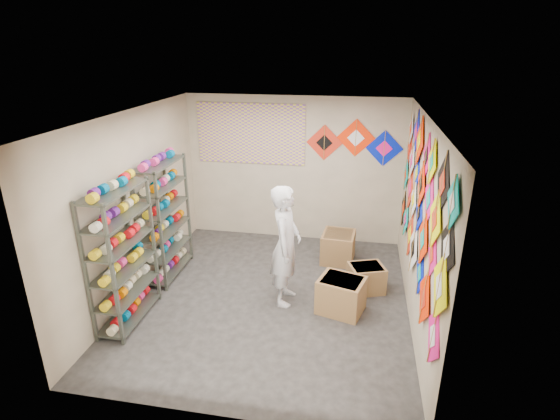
% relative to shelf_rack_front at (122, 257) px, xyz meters
% --- Properties ---
extents(ground, '(4.50, 4.50, 0.00)m').
position_rel_shelf_rack_front_xyz_m(ground, '(1.78, 0.85, -0.95)').
color(ground, '#262422').
extents(room_walls, '(4.50, 4.50, 4.50)m').
position_rel_shelf_rack_front_xyz_m(room_walls, '(1.78, 0.85, 0.69)').
color(room_walls, '#B9A98D').
rests_on(room_walls, ground).
extents(shelf_rack_front, '(0.40, 1.10, 1.90)m').
position_rel_shelf_rack_front_xyz_m(shelf_rack_front, '(0.00, 0.00, 0.00)').
color(shelf_rack_front, '#4C5147').
rests_on(shelf_rack_front, ground).
extents(shelf_rack_back, '(0.40, 1.10, 1.90)m').
position_rel_shelf_rack_front_xyz_m(shelf_rack_back, '(0.00, 1.30, 0.00)').
color(shelf_rack_back, '#4C5147').
rests_on(shelf_rack_back, ground).
extents(string_spools, '(0.12, 2.36, 0.12)m').
position_rel_shelf_rack_front_xyz_m(string_spools, '(-0.00, 0.65, 0.10)').
color(string_spools, '#FB328A').
rests_on(string_spools, ground).
extents(kite_wall_display, '(0.06, 4.34, 2.08)m').
position_rel_shelf_rack_front_xyz_m(kite_wall_display, '(3.76, 0.82, 0.68)').
color(kite_wall_display, '#E9107A').
rests_on(kite_wall_display, room_walls).
extents(back_wall_kites, '(1.70, 0.02, 0.83)m').
position_rel_shelf_rack_front_xyz_m(back_wall_kites, '(2.86, 3.09, 0.95)').
color(back_wall_kites, red).
rests_on(back_wall_kites, room_walls).
extents(poster, '(2.00, 0.01, 1.10)m').
position_rel_shelf_rack_front_xyz_m(poster, '(0.98, 3.08, 1.05)').
color(poster, '#7F4AA1').
rests_on(poster, room_walls).
extents(shopkeeper, '(0.67, 0.46, 1.77)m').
position_rel_shelf_rack_front_xyz_m(shopkeeper, '(2.02, 0.85, -0.06)').
color(shopkeeper, silver).
rests_on(shopkeeper, ground).
extents(carton_a, '(0.72, 0.65, 0.50)m').
position_rel_shelf_rack_front_xyz_m(carton_a, '(2.83, 0.71, -0.70)').
color(carton_a, olive).
rests_on(carton_a, ground).
extents(carton_b, '(0.62, 0.56, 0.42)m').
position_rel_shelf_rack_front_xyz_m(carton_b, '(3.18, 1.33, -0.74)').
color(carton_b, olive).
rests_on(carton_b, ground).
extents(carton_c, '(0.58, 0.63, 0.51)m').
position_rel_shelf_rack_front_xyz_m(carton_c, '(2.70, 2.24, -0.69)').
color(carton_c, olive).
rests_on(carton_c, ground).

